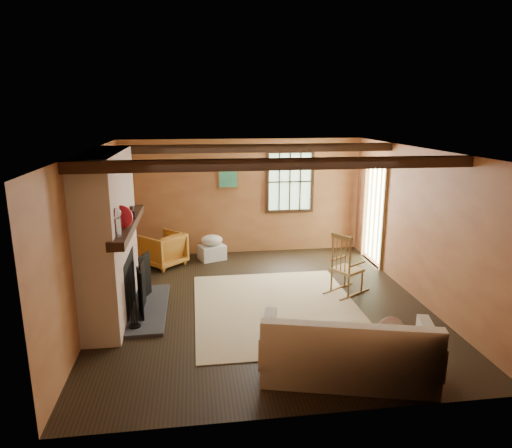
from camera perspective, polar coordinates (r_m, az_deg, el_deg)
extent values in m
plane|color=black|center=(7.30, 0.75, -9.90)|extent=(5.50, 5.50, 0.00)
cube|color=#A26339|center=(9.56, -1.69, 3.42)|extent=(5.00, 0.02, 2.40)
cube|color=#A26339|center=(4.34, 6.29, -9.93)|extent=(5.00, 0.02, 2.40)
cube|color=#A26339|center=(6.99, -19.95, -1.41)|extent=(0.02, 5.50, 2.40)
cube|color=#A26339|center=(7.67, 19.58, -0.05)|extent=(0.02, 5.50, 2.40)
cube|color=white|center=(6.69, 0.81, 9.24)|extent=(5.00, 5.50, 0.02)
cube|color=#311D10|center=(5.52, 2.69, 7.48)|extent=(5.00, 0.12, 0.14)
cube|color=#311D10|center=(7.88, -0.52, 9.45)|extent=(5.00, 0.12, 0.14)
cube|color=#311D10|center=(9.64, 4.26, 5.28)|extent=(1.02, 0.06, 1.32)
cube|color=#A9D09F|center=(9.67, 4.23, 5.31)|extent=(0.90, 0.01, 1.20)
cube|color=#311D10|center=(9.65, 4.25, 5.29)|extent=(0.90, 0.03, 0.02)
cube|color=brown|center=(9.20, 14.53, 1.28)|extent=(0.06, 1.00, 2.06)
cube|color=#A9D09F|center=(9.21, 14.70, 1.29)|extent=(0.01, 0.80, 1.85)
cube|color=brown|center=(9.44, -3.51, 5.72)|extent=(0.42, 0.03, 0.42)
cube|color=teal|center=(9.42, -3.50, 5.71)|extent=(0.36, 0.01, 0.36)
cube|color=#A75740|center=(6.94, -17.93, -1.35)|extent=(0.50, 2.20, 2.40)
cube|color=black|center=(7.15, -16.92, -7.14)|extent=(0.38, 1.00, 0.85)
cube|color=#343539|center=(7.26, -13.28, -10.22)|extent=(0.55, 1.80, 0.05)
cube|color=#311D10|center=(6.86, -15.72, -0.08)|extent=(0.22, 2.30, 0.12)
cube|color=black|center=(6.83, -14.28, -8.37)|extent=(0.11, 0.35, 0.71)
cube|color=black|center=(7.17, -13.97, -7.27)|extent=(0.04, 0.36, 0.71)
cube|color=black|center=(7.51, -13.69, -6.26)|extent=(0.15, 0.34, 0.71)
cylinder|color=black|center=(6.67, -14.93, -12.22)|extent=(0.17, 0.17, 0.02)
cylinder|color=black|center=(6.52, -15.42, -9.77)|extent=(0.01, 0.01, 0.67)
cylinder|color=black|center=(6.54, -15.11, -9.66)|extent=(0.01, 0.01, 0.67)
cylinder|color=black|center=(6.56, -14.81, -9.55)|extent=(0.01, 0.01, 0.67)
cylinder|color=silver|center=(6.01, -16.96, -0.37)|extent=(0.11, 0.11, 0.23)
sphere|color=silver|center=(5.97, -17.08, 1.32)|extent=(0.13, 0.13, 0.13)
cylinder|color=red|center=(6.40, -16.43, 0.89)|extent=(0.31, 0.12, 0.31)
cube|color=black|center=(6.95, -15.74, 1.08)|extent=(0.21, 0.15, 0.11)
cylinder|color=#311D10|center=(7.34, -15.33, 1.77)|extent=(0.09, 0.09, 0.11)
cylinder|color=#311D10|center=(7.39, -15.28, 1.76)|extent=(0.07, 0.07, 0.08)
cube|color=tan|center=(7.15, 2.60, -10.42)|extent=(2.50, 3.00, 0.01)
cube|color=tan|center=(7.72, 11.33, -5.62)|extent=(0.57, 0.58, 0.04)
cube|color=brown|center=(7.41, 10.70, -1.62)|extent=(0.26, 0.37, 0.07)
cylinder|color=brown|center=(7.83, 13.09, -6.97)|extent=(0.03, 0.03, 0.39)
cylinder|color=brown|center=(8.02, 11.05, -6.33)|extent=(0.03, 0.03, 0.39)
cylinder|color=brown|center=(7.56, 11.48, -7.64)|extent=(0.03, 0.03, 0.39)
cylinder|color=brown|center=(7.76, 9.41, -6.96)|extent=(0.03, 0.03, 0.39)
cylinder|color=brown|center=(7.39, 11.67, -4.00)|extent=(0.03, 0.03, 0.66)
cylinder|color=brown|center=(7.60, 9.56, -3.40)|extent=(0.03, 0.03, 0.66)
cylinder|color=brown|center=(7.45, 11.12, -3.98)|extent=(0.02, 0.02, 0.55)
cylinder|color=brown|center=(7.50, 10.59, -3.83)|extent=(0.02, 0.02, 0.55)
cylinder|color=brown|center=(7.55, 10.07, -3.68)|extent=(0.02, 0.02, 0.55)
cube|color=brown|center=(7.57, 12.54, -4.90)|extent=(0.33, 0.23, 0.03)
cube|color=brown|center=(7.79, 10.26, -4.23)|extent=(0.33, 0.23, 0.03)
cube|color=brown|center=(7.76, 12.23, -8.61)|extent=(0.65, 0.44, 0.03)
cube|color=brown|center=(7.96, 10.19, -7.92)|extent=(0.65, 0.44, 0.03)
cube|color=beige|center=(5.54, 11.26, -15.99)|extent=(2.06, 1.31, 0.42)
cube|color=beige|center=(5.07, 11.74, -14.94)|extent=(1.88, 0.62, 0.52)
cube|color=beige|center=(5.45, 1.53, -13.97)|extent=(0.35, 0.86, 0.38)
cube|color=beige|center=(5.60, 20.93, -14.13)|extent=(0.35, 0.86, 0.38)
ellipsoid|color=beige|center=(5.54, 16.39, -12.64)|extent=(0.36, 0.20, 0.34)
cylinder|color=brown|center=(9.72, -14.74, -3.82)|extent=(0.39, 0.12, 0.12)
cylinder|color=brown|center=(9.70, -14.00, -3.80)|extent=(0.39, 0.12, 0.12)
cylinder|color=brown|center=(9.69, -13.26, -3.78)|extent=(0.39, 0.12, 0.12)
cylinder|color=brown|center=(9.68, -14.78, -3.16)|extent=(0.39, 0.12, 0.12)
cylinder|color=brown|center=(9.67, -14.04, -3.14)|extent=(0.39, 0.12, 0.12)
cylinder|color=brown|center=(9.66, -13.30, -3.12)|extent=(0.39, 0.12, 0.12)
cube|color=silver|center=(9.34, -5.52, -3.54)|extent=(0.60, 0.53, 0.30)
ellipsoid|color=beige|center=(9.27, -5.56, -2.02)|extent=(0.50, 0.43, 0.22)
imported|color=#BF6026|center=(9.07, -11.52, -3.13)|extent=(1.00, 1.00, 0.65)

